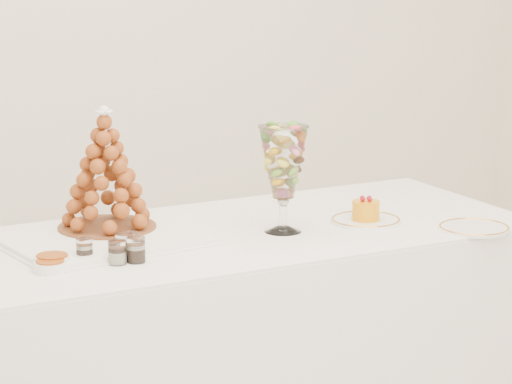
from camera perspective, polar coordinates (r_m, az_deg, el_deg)
buffet_table at (r=3.86m, az=-2.02°, el=-7.56°), size 2.07×0.89×0.77m
lace_tray at (r=3.68m, az=-7.06°, el=-2.21°), size 0.64×0.52×0.02m
macaron_vase at (r=3.73m, az=1.29°, el=1.35°), size 0.15×0.15×0.33m
cake_plate at (r=3.91m, az=5.19°, el=-1.35°), size 0.23×0.23×0.01m
spare_plate at (r=3.86m, az=10.22°, el=-1.69°), size 0.23×0.23×0.01m
verrine_a at (r=3.49m, az=-8.07°, el=-2.70°), size 0.06×0.06×0.06m
verrine_b at (r=3.49m, az=-6.19°, el=-2.55°), size 0.06×0.06×0.07m
verrine_c at (r=3.54m, az=-5.86°, el=-2.42°), size 0.06×0.06×0.06m
verrine_d at (r=3.44m, az=-6.55°, el=-2.85°), size 0.06×0.06×0.07m
verrine_e at (r=3.46m, az=-5.67°, el=-2.72°), size 0.06×0.06×0.07m
ramekin_back at (r=3.45m, az=-9.56°, el=-3.24°), size 0.10×0.10×0.03m
ramekin_front at (r=3.40m, az=-9.66°, el=-3.48°), size 0.09×0.09×0.03m
croquembouche at (r=3.74m, az=-7.09°, el=1.07°), size 0.30×0.30×0.38m
mousse_cake at (r=3.89m, az=5.19°, el=-0.85°), size 0.09×0.09×0.08m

